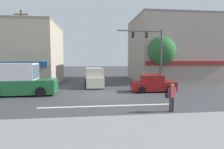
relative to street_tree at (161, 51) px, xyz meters
The scene contains 12 objects.
ground_plane 10.25m from the street_tree, 142.31° to the right, with size 120.00×120.00×0.00m, color #3D3D3F.
lane_marking_stripe 12.55m from the street_tree, 128.82° to the right, with size 9.00×0.24×0.01m, color silver.
sidewalk_curb 16.56m from the street_tree, 117.58° to the right, with size 40.00×5.00×0.16m, color gray.
building_left_block 19.55m from the street_tree, behind, with size 13.36×8.40×7.47m.
building_right_corner 5.61m from the street_tree, 55.10° to the left, with size 10.89×9.40×9.04m.
street_tree is the anchor object (origin of this frame).
utility_pole_near_left 15.72m from the street_tree, behind, with size 1.40×0.22×8.13m.
traffic_light_mast 3.52m from the street_tree, 127.03° to the right, with size 4.88×0.55×6.20m.
van_crossing_rightbound 8.81m from the street_tree, behind, with size 2.25×4.70×2.11m.
sedan_crossing_center 6.27m from the street_tree, 119.98° to the right, with size 4.14×1.96×1.58m.
box_truck_approaching_near 15.66m from the street_tree, 161.17° to the right, with size 5.65×2.36×2.75m.
pedestrian_foreground_with_bag 12.02m from the street_tree, 109.09° to the right, with size 0.69×0.35×1.67m.
Camera 1 is at (-0.96, -14.82, 3.11)m, focal length 28.00 mm.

